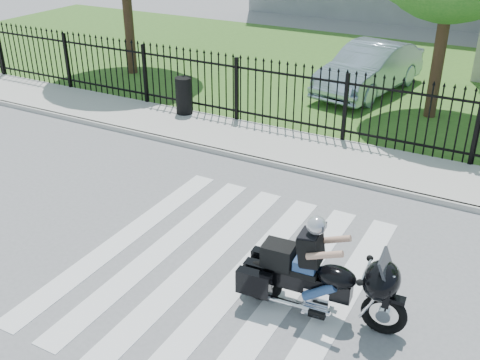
% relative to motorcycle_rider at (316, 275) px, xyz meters
% --- Properties ---
extents(ground, '(120.00, 120.00, 0.00)m').
position_rel_motorcycle_rider_xyz_m(ground, '(-1.75, 0.28, -0.68)').
color(ground, slate).
rests_on(ground, ground).
extents(crosswalk, '(5.00, 5.50, 0.01)m').
position_rel_motorcycle_rider_xyz_m(crosswalk, '(-1.75, 0.28, -0.68)').
color(crosswalk, silver).
rests_on(crosswalk, ground).
extents(sidewalk, '(40.00, 2.00, 0.12)m').
position_rel_motorcycle_rider_xyz_m(sidewalk, '(-1.75, 5.28, -0.62)').
color(sidewalk, '#ADAAA3').
rests_on(sidewalk, ground).
extents(curb, '(40.00, 0.12, 0.12)m').
position_rel_motorcycle_rider_xyz_m(curb, '(-1.75, 4.28, -0.62)').
color(curb, '#ADAAA3').
rests_on(curb, ground).
extents(grass_strip, '(40.00, 12.00, 0.02)m').
position_rel_motorcycle_rider_xyz_m(grass_strip, '(-1.75, 12.28, -0.67)').
color(grass_strip, '#355E20').
rests_on(grass_strip, ground).
extents(iron_fence, '(26.00, 0.04, 1.80)m').
position_rel_motorcycle_rider_xyz_m(iron_fence, '(-1.75, 6.28, 0.22)').
color(iron_fence, black).
rests_on(iron_fence, ground).
extents(motorcycle_rider, '(2.52, 0.88, 1.67)m').
position_rel_motorcycle_rider_xyz_m(motorcycle_rider, '(0.00, 0.00, 0.00)').
color(motorcycle_rider, black).
rests_on(motorcycle_rider, ground).
extents(parked_car, '(2.39, 4.74, 1.49)m').
position_rel_motorcycle_rider_xyz_m(parked_car, '(-2.43, 10.57, 0.08)').
color(parked_car, '#9DB1C6').
rests_on(parked_car, grass_strip).
extents(litter_bin, '(0.54, 0.54, 1.01)m').
position_rel_motorcycle_rider_xyz_m(litter_bin, '(-6.24, 5.98, -0.06)').
color(litter_bin, black).
rests_on(litter_bin, sidewalk).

